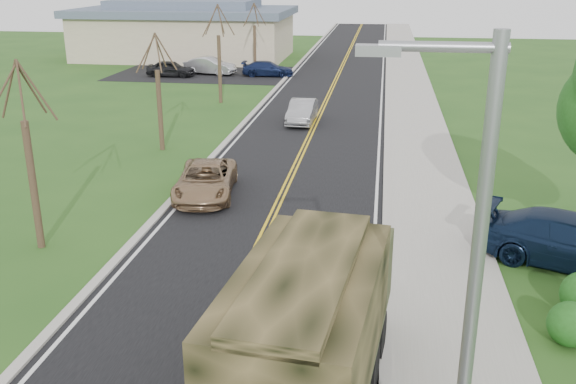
% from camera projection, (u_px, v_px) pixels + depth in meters
% --- Properties ---
extents(road, '(8.00, 120.00, 0.01)m').
position_uv_depth(road, '(331.00, 89.00, 47.97)').
color(road, black).
rests_on(road, ground).
extents(curb_right, '(0.30, 120.00, 0.12)m').
position_uv_depth(curb_right, '(387.00, 90.00, 47.38)').
color(curb_right, '#9E998E').
rests_on(curb_right, ground).
extents(sidewalk_right, '(3.20, 120.00, 0.10)m').
position_uv_depth(sidewalk_right, '(411.00, 91.00, 47.14)').
color(sidewalk_right, '#9E998E').
rests_on(sidewalk_right, ground).
extents(curb_left, '(0.30, 120.00, 0.10)m').
position_uv_depth(curb_left, '(277.00, 87.00, 48.53)').
color(curb_left, '#9E998E').
rests_on(curb_left, ground).
extents(street_light, '(1.65, 0.22, 8.00)m').
position_uv_depth(street_light, '(463.00, 321.00, 8.02)').
color(street_light, gray).
rests_on(street_light, ground).
extents(bare_tree_a, '(1.93, 2.26, 6.08)m').
position_uv_depth(bare_tree_a, '(31.00, 170.00, 20.06)').
color(bare_tree_a, '#38281C').
rests_on(bare_tree_a, ground).
extents(bare_tree_b, '(1.83, 2.14, 5.73)m').
position_uv_depth(bare_tree_b, '(159.00, 101.00, 31.31)').
color(bare_tree_b, '#38281C').
rests_on(bare_tree_b, ground).
extents(bare_tree_c, '(2.04, 2.39, 6.42)m').
position_uv_depth(bare_tree_c, '(219.00, 61.00, 42.42)').
color(bare_tree_c, '#38281C').
rests_on(bare_tree_c, ground).
extents(bare_tree_d, '(1.88, 2.20, 5.91)m').
position_uv_depth(bare_tree_d, '(255.00, 44.00, 53.70)').
color(bare_tree_d, '#38281C').
rests_on(bare_tree_d, ground).
extents(commercial_building, '(25.50, 21.50, 5.65)m').
position_uv_depth(commercial_building, '(186.00, 30.00, 64.20)').
color(commercial_building, tan).
rests_on(commercial_building, ground).
extents(military_truck, '(3.21, 7.36, 3.56)m').
position_uv_depth(military_truck, '(312.00, 320.00, 12.64)').
color(military_truck, black).
rests_on(military_truck, ground).
extents(suv_champagne, '(2.82, 5.01, 1.32)m').
position_uv_depth(suv_champagne, '(205.00, 180.00, 25.40)').
color(suv_champagne, '#947453').
rests_on(suv_champagne, ground).
extents(sedan_silver, '(1.50, 4.10, 1.34)m').
position_uv_depth(sedan_silver, '(302.00, 112.00, 37.44)').
color(sedan_silver, '#9E9FA3').
rests_on(sedan_silver, ground).
extents(pickup_navy, '(5.92, 4.08, 1.59)m').
position_uv_depth(pickup_navy, '(574.00, 242.00, 19.34)').
color(pickup_navy, '#0D1B32').
rests_on(pickup_navy, ground).
extents(lot_car_dark, '(3.96, 1.60, 1.35)m').
position_uv_depth(lot_car_dark, '(171.00, 69.00, 53.37)').
color(lot_car_dark, black).
rests_on(lot_car_dark, ground).
extents(lot_car_silver, '(4.67, 2.47, 1.46)m').
position_uv_depth(lot_car_silver, '(210.00, 66.00, 54.50)').
color(lot_car_silver, '#B0AFB4').
rests_on(lot_car_silver, ground).
extents(lot_car_navy, '(4.39, 1.99, 1.25)m').
position_uv_depth(lot_car_navy, '(268.00, 69.00, 53.65)').
color(lot_car_navy, '#101B3E').
rests_on(lot_car_navy, ground).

